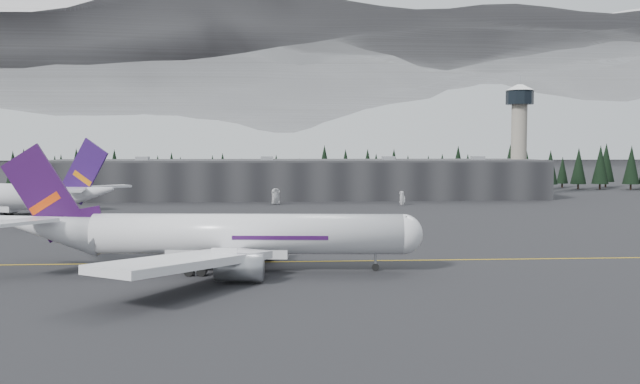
{
  "coord_description": "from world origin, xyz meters",
  "views": [
    {
      "loc": [
        -8.94,
        -107.87,
        17.55
      ],
      "look_at": [
        0.0,
        20.0,
        9.0
      ],
      "focal_mm": 40.0,
      "sensor_mm": 36.0,
      "label": 1
    }
  ],
  "objects": [
    {
      "name": "taxiline",
      "position": [
        0.0,
        -2.0,
        0.01
      ],
      "size": [
        400.0,
        0.4,
        0.02
      ],
      "primitive_type": "cube",
      "color": "gold",
      "rests_on": "ground"
    },
    {
      "name": "mountain_ridge",
      "position": [
        0.0,
        1000.0,
        0.0
      ],
      "size": [
        4400.0,
        900.0,
        420.0
      ],
      "primitive_type": null,
      "color": "white",
      "rests_on": "ground"
    },
    {
      "name": "treeline",
      "position": [
        0.0,
        162.0,
        7.5
      ],
      "size": [
        360.0,
        20.0,
        15.0
      ],
      "primitive_type": "cube",
      "color": "black",
      "rests_on": "ground"
    },
    {
      "name": "jet_main",
      "position": [
        -17.36,
        -8.41,
        5.0
      ],
      "size": [
        60.25,
        55.42,
        17.72
      ],
      "rotation": [
        0.0,
        0.0,
        -0.09
      ],
      "color": "silver",
      "rests_on": "ground"
    },
    {
      "name": "gse_vehicle_a",
      "position": [
        -7.49,
        99.92,
        0.66
      ],
      "size": [
        3.93,
        5.27,
        1.33
      ],
      "primitive_type": "imported",
      "rotation": [
        0.0,
        0.0,
        0.41
      ],
      "color": "silver",
      "rests_on": "ground"
    },
    {
      "name": "control_tower",
      "position": [
        75.0,
        128.0,
        23.41
      ],
      "size": [
        10.0,
        10.0,
        37.7
      ],
      "color": "gray",
      "rests_on": "ground"
    },
    {
      "name": "terminal",
      "position": [
        0.0,
        125.0,
        6.3
      ],
      "size": [
        160.0,
        30.0,
        12.6
      ],
      "color": "black",
      "rests_on": "ground"
    },
    {
      "name": "ground",
      "position": [
        0.0,
        0.0,
        0.0
      ],
      "size": [
        1400.0,
        1400.0,
        0.0
      ],
      "primitive_type": "plane",
      "color": "black",
      "rests_on": "ground"
    },
    {
      "name": "gse_vehicle_b",
      "position": [
        29.25,
        95.3,
        0.71
      ],
      "size": [
        4.45,
        2.64,
        1.42
      ],
      "primitive_type": "imported",
      "rotation": [
        0.0,
        0.0,
        -1.32
      ],
      "color": "white",
      "rests_on": "ground"
    }
  ]
}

